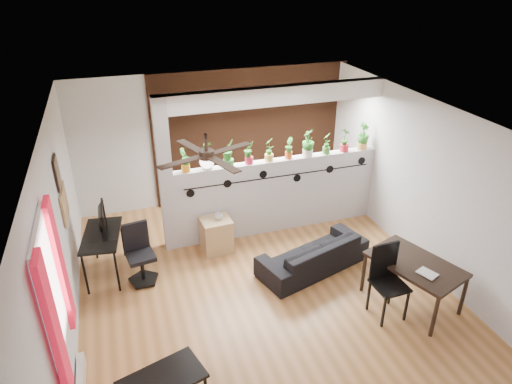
% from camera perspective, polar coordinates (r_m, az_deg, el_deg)
% --- Properties ---
extents(room_shell, '(6.30, 7.10, 2.90)m').
position_cam_1_polar(room_shell, '(6.23, 0.85, -2.35)').
color(room_shell, '#925E2F').
rests_on(room_shell, ground).
extents(partition_wall, '(3.60, 0.18, 1.35)m').
position_cam_1_polar(partition_wall, '(8.01, 2.76, -0.37)').
color(partition_wall, '#BCBCC1').
rests_on(partition_wall, ground).
extents(ceiling_header, '(3.60, 0.18, 0.30)m').
position_cam_1_polar(ceiling_header, '(7.37, 3.06, 11.98)').
color(ceiling_header, white).
rests_on(ceiling_header, room_shell).
extents(pier_column, '(0.22, 0.20, 2.60)m').
position_cam_1_polar(pier_column, '(7.33, -11.25, 1.83)').
color(pier_column, '#BCBCC1').
rests_on(pier_column, ground).
extents(brick_panel, '(3.90, 0.05, 2.60)m').
position_cam_1_polar(brick_panel, '(9.04, -0.47, 7.24)').
color(brick_panel, '#984E2C').
rests_on(brick_panel, ground).
extents(vine_decal, '(3.31, 0.01, 0.30)m').
position_cam_1_polar(vine_decal, '(7.75, 3.07, 1.97)').
color(vine_decal, black).
rests_on(vine_decal, partition_wall).
extents(window_assembly, '(0.09, 1.30, 1.55)m').
position_cam_1_polar(window_assembly, '(4.92, -24.00, -11.13)').
color(window_assembly, white).
rests_on(window_assembly, room_shell).
extents(corkboard, '(0.03, 0.60, 0.45)m').
position_cam_1_polar(corkboard, '(6.83, -22.83, -1.39)').
color(corkboard, '#9E784C').
rests_on(corkboard, room_shell).
extents(framed_art, '(0.03, 0.34, 0.44)m').
position_cam_1_polar(framed_art, '(6.58, -23.64, 2.24)').
color(framed_art, '#8C7259').
rests_on(framed_art, room_shell).
extents(ceiling_fan, '(1.19, 1.19, 0.43)m').
position_cam_1_polar(ceiling_fan, '(5.34, -6.19, 4.36)').
color(ceiling_fan, black).
rests_on(ceiling_fan, room_shell).
extents(potted_plant_0, '(0.24, 0.21, 0.40)m').
position_cam_1_polar(potted_plant_0, '(7.27, -8.86, 4.06)').
color(potted_plant_0, orange).
rests_on(potted_plant_0, partition_wall).
extents(potted_plant_1, '(0.31, 0.29, 0.46)m').
position_cam_1_polar(potted_plant_1, '(7.31, -6.16, 4.64)').
color(potted_plant_1, white).
rests_on(potted_plant_1, partition_wall).
extents(potted_plant_2, '(0.31, 0.28, 0.46)m').
position_cam_1_polar(potted_plant_2, '(7.38, -3.50, 5.00)').
color(potted_plant_2, green).
rests_on(potted_plant_2, partition_wall).
extents(potted_plant_3, '(0.22, 0.19, 0.39)m').
position_cam_1_polar(potted_plant_3, '(7.49, -0.88, 5.07)').
color(potted_plant_3, red).
rests_on(potted_plant_3, partition_wall).
extents(potted_plant_4, '(0.26, 0.27, 0.41)m').
position_cam_1_polar(potted_plant_4, '(7.59, 1.66, 5.44)').
color(potted_plant_4, gold).
rests_on(potted_plant_4, partition_wall).
extents(potted_plant_5, '(0.19, 0.21, 0.37)m').
position_cam_1_polar(potted_plant_5, '(7.71, 4.12, 5.57)').
color(potted_plant_5, '#CF5118').
rests_on(potted_plant_5, partition_wall).
extents(potted_plant_6, '(0.31, 0.32, 0.47)m').
position_cam_1_polar(potted_plant_6, '(7.83, 6.54, 6.21)').
color(potted_plant_6, white).
rests_on(potted_plant_6, partition_wall).
extents(potted_plant_7, '(0.23, 0.24, 0.38)m').
position_cam_1_polar(potted_plant_7, '(7.99, 8.83, 6.12)').
color(potted_plant_7, '#41802E').
rests_on(potted_plant_7, partition_wall).
extents(potted_plant_8, '(0.25, 0.27, 0.43)m').
position_cam_1_polar(potted_plant_8, '(8.14, 11.07, 6.53)').
color(potted_plant_8, red).
rests_on(potted_plant_8, partition_wall).
extents(potted_plant_9, '(0.31, 0.28, 0.48)m').
position_cam_1_polar(potted_plant_9, '(8.30, 13.24, 6.91)').
color(potted_plant_9, '#E2AA50').
rests_on(potted_plant_9, partition_wall).
extents(sofa, '(1.82, 1.13, 0.50)m').
position_cam_1_polar(sofa, '(7.25, 7.13, -7.73)').
color(sofa, black).
rests_on(sofa, ground).
extents(cube_shelf, '(0.51, 0.46, 0.59)m').
position_cam_1_polar(cube_shelf, '(7.62, -4.98, -5.36)').
color(cube_shelf, tan).
rests_on(cube_shelf, ground).
extents(cup, '(0.15, 0.15, 0.10)m').
position_cam_1_polar(cup, '(7.45, -4.71, -3.06)').
color(cup, gray).
rests_on(cup, cube_shelf).
extents(computer_desk, '(0.66, 1.06, 0.72)m').
position_cam_1_polar(computer_desk, '(7.22, -18.71, -5.47)').
color(computer_desk, black).
rests_on(computer_desk, ground).
extents(monitor, '(0.35, 0.06, 0.20)m').
position_cam_1_polar(monitor, '(7.26, -18.93, -3.73)').
color(monitor, black).
rests_on(monitor, computer_desk).
extents(office_chair, '(0.48, 0.48, 0.92)m').
position_cam_1_polar(office_chair, '(7.07, -14.28, -7.91)').
color(office_chair, black).
rests_on(office_chair, ground).
extents(dining_table, '(1.12, 1.42, 0.68)m').
position_cam_1_polar(dining_table, '(6.69, 19.25, -8.84)').
color(dining_table, black).
rests_on(dining_table, ground).
extents(book, '(0.26, 0.29, 0.02)m').
position_cam_1_polar(book, '(6.41, 20.19, -9.87)').
color(book, gray).
rests_on(book, dining_table).
extents(folding_chair, '(0.44, 0.44, 1.05)m').
position_cam_1_polar(folding_chair, '(6.42, 16.01, -9.84)').
color(folding_chair, black).
rests_on(folding_chair, ground).
extents(coffee_table, '(0.99, 0.72, 0.41)m').
position_cam_1_polar(coffee_table, '(5.33, -11.66, -22.17)').
color(coffee_table, black).
rests_on(coffee_table, ground).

